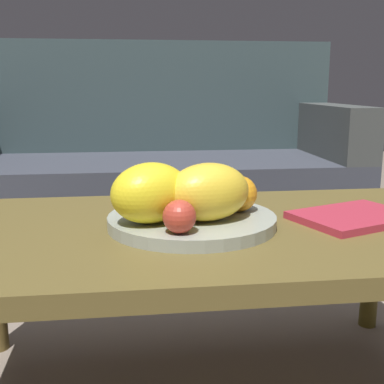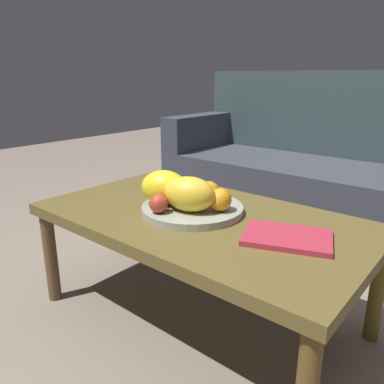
# 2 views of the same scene
# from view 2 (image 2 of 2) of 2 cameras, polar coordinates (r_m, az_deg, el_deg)

# --- Properties ---
(ground_plane) EXTENTS (8.00, 8.00, 0.00)m
(ground_plane) POSITION_cam_2_polar(r_m,az_deg,el_deg) (1.50, 1.17, -18.22)
(ground_plane) COLOR #7A6C5F
(coffee_table) EXTENTS (1.14, 0.65, 0.41)m
(coffee_table) POSITION_cam_2_polar(r_m,az_deg,el_deg) (1.32, 1.27, -5.17)
(coffee_table) COLOR brown
(coffee_table) RESTS_ON ground_plane
(couch) EXTENTS (1.70, 0.70, 0.90)m
(couch) POSITION_cam_2_polar(r_m,az_deg,el_deg) (2.33, 17.85, 2.27)
(couch) COLOR #363A44
(couch) RESTS_ON ground_plane
(fruit_bowl) EXTENTS (0.36, 0.36, 0.03)m
(fruit_bowl) POSITION_cam_2_polar(r_m,az_deg,el_deg) (1.32, 0.00, -2.59)
(fruit_bowl) COLOR #979E91
(fruit_bowl) RESTS_ON coffee_table
(melon_large_front) EXTENTS (0.20, 0.17, 0.12)m
(melon_large_front) POSITION_cam_2_polar(r_m,az_deg,el_deg) (1.25, -0.37, -0.31)
(melon_large_front) COLOR yellow
(melon_large_front) RESTS_ON fruit_bowl
(melon_smaller_beside) EXTENTS (0.20, 0.18, 0.12)m
(melon_smaller_beside) POSITION_cam_2_polar(r_m,az_deg,el_deg) (1.33, -4.21, 0.71)
(melon_smaller_beside) COLOR yellow
(melon_smaller_beside) RESTS_ON fruit_bowl
(orange_front) EXTENTS (0.08, 0.08, 0.08)m
(orange_front) POSITION_cam_2_polar(r_m,az_deg,el_deg) (1.34, 2.57, 0.02)
(orange_front) COLOR orange
(orange_front) RESTS_ON fruit_bowl
(orange_left) EXTENTS (0.08, 0.08, 0.08)m
(orange_left) POSITION_cam_2_polar(r_m,az_deg,el_deg) (1.26, 4.26, -1.17)
(orange_left) COLOR orange
(orange_left) RESTS_ON fruit_bowl
(orange_right) EXTENTS (0.08, 0.08, 0.08)m
(orange_right) POSITION_cam_2_polar(r_m,az_deg,el_deg) (1.37, -0.38, 0.43)
(orange_right) COLOR orange
(orange_right) RESTS_ON fruit_bowl
(apple_left) EXTENTS (0.06, 0.06, 0.06)m
(apple_left) POSITION_cam_2_polar(r_m,az_deg,el_deg) (1.25, -5.08, -1.76)
(apple_left) COLOR #B73A2A
(apple_left) RESTS_ON fruit_bowl
(banana_bunch) EXTENTS (0.16, 0.14, 0.06)m
(banana_bunch) POSITION_cam_2_polar(r_m,az_deg,el_deg) (1.36, 1.80, -0.30)
(banana_bunch) COLOR gold
(banana_bunch) RESTS_ON fruit_bowl
(magazine) EXTENTS (0.30, 0.26, 0.02)m
(magazine) POSITION_cam_2_polar(r_m,az_deg,el_deg) (1.14, 14.10, -6.69)
(magazine) COLOR #AF2B3E
(magazine) RESTS_ON coffee_table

